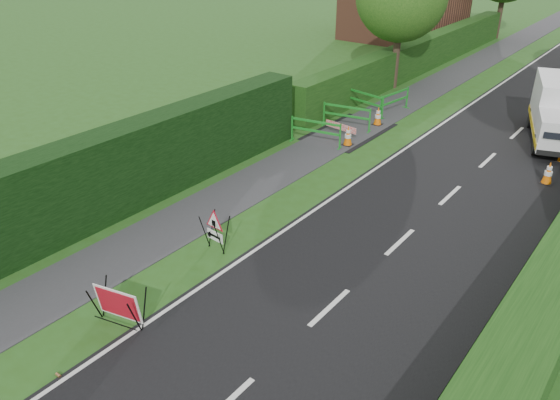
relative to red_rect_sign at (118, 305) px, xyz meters
The scene contains 15 objects.
ground 2.41m from the red_rect_sign, 70.43° to the left, with size 120.00×120.00×0.00m, color #264F16.
footpath 37.28m from the red_rect_sign, 93.41° to the left, with size 2.00×90.00×0.02m, color #2D2D30.
hedge_west_near 4.79m from the red_rect_sign, 152.33° to the left, with size 1.10×18.00×2.50m, color black.
hedge_west_far 24.58m from the red_rect_sign, 99.88° to the left, with size 1.00×24.00×1.80m, color #14380F.
red_rect_sign is the anchor object (origin of this frame).
triangle_sign 3.41m from the red_rect_sign, 97.05° to the left, with size 0.75×0.75×1.03m.
traffic_cone_0 14.09m from the red_rect_sign, 67.21° to the left, with size 0.38×0.38×0.79m.
traffic_cone_3 12.01m from the red_rect_sign, 97.24° to the left, with size 0.38×0.38×0.79m.
traffic_cone_4 14.76m from the red_rect_sign, 96.67° to the left, with size 0.38×0.38×0.79m.
ped_barrier_0 11.51m from the red_rect_sign, 102.77° to the left, with size 2.09×0.72×1.00m.
ped_barrier_1 13.72m from the red_rect_sign, 100.69° to the left, with size 2.09×0.71×1.00m.
ped_barrier_2 15.86m from the red_rect_sign, 100.48° to the left, with size 2.09×0.76×1.00m.
ped_barrier_3 16.59m from the red_rect_sign, 96.55° to the left, with size 0.63×2.09×1.00m.
redwhite_plank 12.65m from the red_rect_sign, 99.88° to the left, with size 1.50×0.04×0.25m, color red.
litter_can 1.80m from the red_rect_sign, 81.01° to the right, with size 0.07×0.07×0.12m, color #BF7F4C.
Camera 1 is at (7.56, -7.44, 7.87)m, focal length 35.00 mm.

